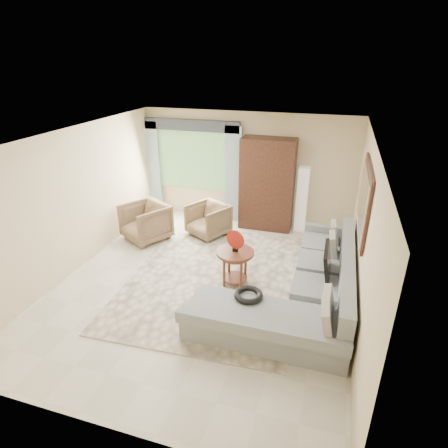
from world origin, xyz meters
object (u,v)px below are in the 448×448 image
(tv_screen, at_px, (328,262))
(sectional_sofa, at_px, (306,292))
(armchair_right, at_px, (208,220))
(armoire, at_px, (267,184))
(armchair_left, at_px, (146,222))
(potted_plant, at_px, (155,209))
(floor_lamp, at_px, (302,200))
(coffee_table, at_px, (235,267))

(tv_screen, bearing_deg, sectional_sofa, -130.18)
(armchair_right, distance_m, armoire, 1.57)
(armchair_left, height_order, armoire, armoire)
(potted_plant, bearing_deg, floor_lamp, 5.86)
(sectional_sofa, height_order, armchair_right, sectional_sofa)
(armchair_left, relative_size, potted_plant, 1.85)
(tv_screen, distance_m, armoire, 3.00)
(tv_screen, bearing_deg, armchair_left, 163.40)
(tv_screen, xyz_separation_m, armchair_left, (-3.88, 1.16, -0.31))
(sectional_sofa, distance_m, armoire, 3.24)
(coffee_table, height_order, armchair_right, armchair_right)
(sectional_sofa, distance_m, floor_lamp, 3.03)
(potted_plant, xyz_separation_m, armoire, (2.72, 0.30, 0.81))
(armoire, bearing_deg, sectional_sofa, -66.94)
(armchair_right, bearing_deg, tv_screen, -5.22)
(sectional_sofa, relative_size, potted_plant, 7.13)
(coffee_table, relative_size, armchair_right, 0.82)
(coffee_table, height_order, potted_plant, coffee_table)
(floor_lamp, bearing_deg, sectional_sofa, -81.67)
(armchair_left, bearing_deg, tv_screen, 13.81)
(armchair_left, distance_m, potted_plant, 1.19)
(sectional_sofa, bearing_deg, coffee_table, 165.80)
(coffee_table, xyz_separation_m, potted_plant, (-2.69, 2.28, -0.10))
(armchair_right, height_order, armoire, armoire)
(coffee_table, relative_size, potted_plant, 1.35)
(sectional_sofa, distance_m, potted_plant, 4.73)
(armchair_right, relative_size, potted_plant, 1.65)
(potted_plant, relative_size, floor_lamp, 0.32)
(potted_plant, height_order, floor_lamp, floor_lamp)
(armoire, relative_size, floor_lamp, 1.40)
(tv_screen, bearing_deg, coffee_table, 179.82)
(armchair_right, xyz_separation_m, armoire, (1.15, 0.82, 0.69))
(potted_plant, bearing_deg, armoire, 6.32)
(coffee_table, relative_size, armchair_left, 0.73)
(sectional_sofa, height_order, tv_screen, tv_screen)
(tv_screen, distance_m, armchair_right, 3.20)
(armchair_left, distance_m, floor_lamp, 3.53)
(armoire, xyz_separation_m, floor_lamp, (0.80, 0.06, -0.30))
(armoire, bearing_deg, armchair_left, -149.10)
(armchair_right, height_order, floor_lamp, floor_lamp)
(coffee_table, distance_m, potted_plant, 3.52)
(potted_plant, bearing_deg, armchair_left, -72.98)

